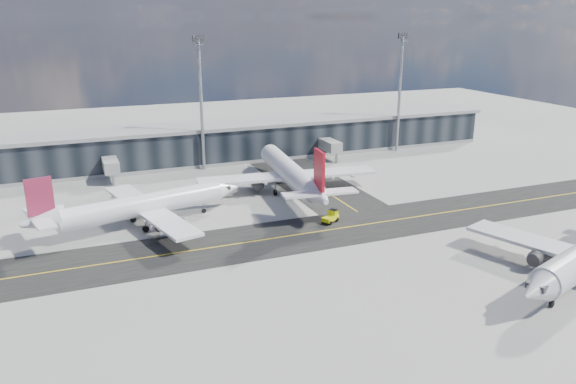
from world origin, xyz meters
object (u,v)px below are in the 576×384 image
object	(u,v)px
airliner_redtail	(290,173)
airliner_af	(140,206)
baggage_tug	(331,216)
service_van	(278,178)

from	to	relation	value
airliner_redtail	airliner_af	bearing A→B (deg)	-159.26
baggage_tug	airliner_af	bearing A→B (deg)	-139.37
airliner_redtail	baggage_tug	size ratio (longest dim) A/B	11.96
airliner_af	airliner_redtail	world-z (taller)	airliner_redtail
service_van	baggage_tug	bearing A→B (deg)	-126.65
airliner_redtail	baggage_tug	world-z (taller)	airliner_redtail
airliner_af	service_van	bearing A→B (deg)	104.34
airliner_af	baggage_tug	world-z (taller)	airliner_af
airliner_redtail	service_van	distance (m)	8.96
service_van	airliner_af	bearing A→B (deg)	172.11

